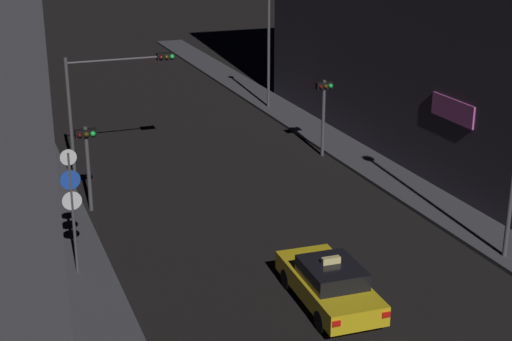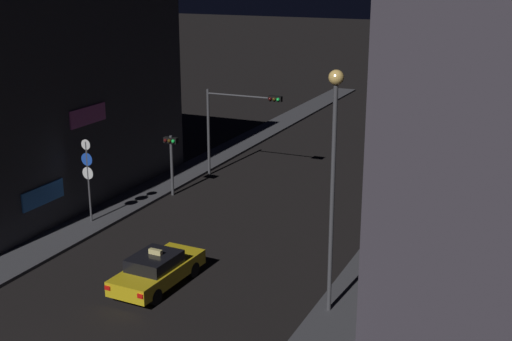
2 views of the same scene
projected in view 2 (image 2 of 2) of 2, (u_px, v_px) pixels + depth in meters
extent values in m
cube|color=#424247|center=(215.00, 158.00, 46.09)|extent=(2.23, 57.83, 0.15)
cube|color=#424247|center=(432.00, 185.00, 40.46)|extent=(2.23, 57.83, 0.15)
cube|color=#333338|center=(1.00, 98.00, 37.13)|extent=(11.33, 18.67, 11.05)
cube|color=#337FE5|center=(43.00, 195.00, 32.62)|extent=(0.08, 2.80, 0.90)
cube|color=#D859B2|center=(88.00, 115.00, 35.00)|extent=(0.08, 2.80, 0.90)
cube|color=#D859B2|center=(413.00, 181.00, 29.13)|extent=(0.08, 2.80, 0.90)
cube|color=yellow|center=(158.00, 272.00, 27.69)|extent=(1.99, 4.47, 0.60)
cube|color=black|center=(154.00, 261.00, 27.36)|extent=(1.67, 2.05, 0.50)
cube|color=red|center=(107.00, 288.00, 26.09)|extent=(0.24, 0.07, 0.16)
cube|color=red|center=(140.00, 296.00, 25.44)|extent=(0.24, 0.07, 0.16)
cylinder|color=black|center=(161.00, 262.00, 29.29)|extent=(0.25, 0.65, 0.64)
cylinder|color=black|center=(193.00, 270.00, 28.60)|extent=(0.25, 0.65, 0.64)
cylinder|color=black|center=(121.00, 288.00, 26.96)|extent=(0.25, 0.65, 0.64)
cylinder|color=black|center=(155.00, 297.00, 26.27)|extent=(0.25, 0.65, 0.64)
cube|color=#F4E08C|center=(156.00, 252.00, 27.35)|extent=(0.57, 0.20, 0.20)
cylinder|color=#47474C|center=(208.00, 132.00, 41.91)|extent=(0.16, 0.16, 5.30)
cylinder|color=#47474C|center=(241.00, 96.00, 40.37)|extent=(4.35, 0.10, 0.10)
cube|color=black|center=(275.00, 99.00, 39.51)|extent=(0.80, 0.28, 0.32)
sphere|color=#3F0C0C|center=(270.00, 99.00, 39.46)|extent=(0.20, 0.20, 0.20)
sphere|color=#3F2D0C|center=(274.00, 99.00, 39.36)|extent=(0.20, 0.20, 0.20)
sphere|color=#19E54C|center=(278.00, 100.00, 39.26)|extent=(0.20, 0.20, 0.20)
cylinder|color=#47474C|center=(172.00, 166.00, 38.38)|extent=(0.16, 0.16, 3.42)
cube|color=black|center=(171.00, 140.00, 37.97)|extent=(0.80, 0.28, 0.32)
sphere|color=#3F0C0C|center=(165.00, 140.00, 37.91)|extent=(0.20, 0.20, 0.20)
sphere|color=#3F2D0C|center=(169.00, 141.00, 37.81)|extent=(0.20, 0.20, 0.20)
sphere|color=#19E54C|center=(173.00, 141.00, 37.71)|extent=(0.20, 0.20, 0.20)
cylinder|color=#47474C|center=(391.00, 174.00, 36.44)|extent=(0.16, 0.16, 3.68)
cube|color=black|center=(393.00, 145.00, 35.98)|extent=(0.80, 0.28, 0.32)
sphere|color=#3F0C0C|center=(387.00, 145.00, 35.93)|extent=(0.20, 0.20, 0.20)
sphere|color=#3F2D0C|center=(392.00, 145.00, 35.83)|extent=(0.20, 0.20, 0.20)
sphere|color=#19E54C|center=(397.00, 146.00, 35.73)|extent=(0.20, 0.20, 0.20)
cylinder|color=#47474C|center=(89.00, 182.00, 33.94)|extent=(0.10, 0.10, 4.08)
cylinder|color=white|center=(86.00, 145.00, 33.38)|extent=(0.51, 0.03, 0.51)
cylinder|color=blue|center=(87.00, 159.00, 33.59)|extent=(0.64, 0.03, 0.64)
cylinder|color=white|center=(88.00, 173.00, 33.79)|extent=(0.62, 0.03, 0.62)
cylinder|color=#47474C|center=(332.00, 203.00, 24.45)|extent=(0.16, 0.16, 8.36)
sphere|color=#F9C666|center=(336.00, 77.00, 23.19)|extent=(0.53, 0.53, 0.53)
cylinder|color=#47474C|center=(441.00, 114.00, 43.60)|extent=(0.16, 0.16, 6.48)
sphere|color=#F9C666|center=(445.00, 59.00, 42.62)|extent=(0.40, 0.40, 0.40)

